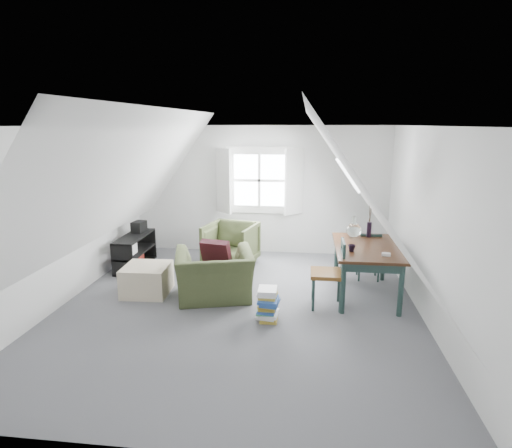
# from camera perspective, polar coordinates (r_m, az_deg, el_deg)

# --- Properties ---
(floor) EXTENTS (5.50, 5.50, 0.00)m
(floor) POSITION_cam_1_polar(r_m,az_deg,el_deg) (6.15, -2.45, -11.06)
(floor) COLOR #535458
(floor) RESTS_ON ground
(ceiling) EXTENTS (5.50, 5.50, 0.00)m
(ceiling) POSITION_cam_1_polar(r_m,az_deg,el_deg) (5.60, -2.71, 12.94)
(ceiling) COLOR white
(ceiling) RESTS_ON wall_back
(wall_back) EXTENTS (5.00, 0.00, 5.00)m
(wall_back) POSITION_cam_1_polar(r_m,az_deg,el_deg) (8.43, 0.48, 4.51)
(wall_back) COLOR silver
(wall_back) RESTS_ON ground
(wall_front) EXTENTS (5.00, 0.00, 5.00)m
(wall_front) POSITION_cam_1_polar(r_m,az_deg,el_deg) (3.19, -10.76, -10.61)
(wall_front) COLOR silver
(wall_front) RESTS_ON ground
(wall_left) EXTENTS (0.00, 5.50, 5.50)m
(wall_left) POSITION_cam_1_polar(r_m,az_deg,el_deg) (6.63, -24.43, 0.92)
(wall_left) COLOR silver
(wall_left) RESTS_ON ground
(wall_right) EXTENTS (0.00, 5.50, 5.50)m
(wall_right) POSITION_cam_1_polar(r_m,az_deg,el_deg) (5.89, 22.20, -0.30)
(wall_right) COLOR silver
(wall_right) RESTS_ON ground
(slope_left) EXTENTS (3.19, 5.50, 4.48)m
(slope_left) POSITION_cam_1_polar(r_m,az_deg,el_deg) (6.10, -17.21, 5.56)
(slope_left) COLOR white
(slope_left) RESTS_ON wall_left
(slope_right) EXTENTS (3.19, 5.50, 4.48)m
(slope_right) POSITION_cam_1_polar(r_m,az_deg,el_deg) (5.61, 13.25, 5.18)
(slope_right) COLOR white
(slope_right) RESTS_ON wall_right
(dormer_window) EXTENTS (1.71, 0.35, 1.30)m
(dormer_window) POSITION_cam_1_polar(r_m,az_deg,el_deg) (8.32, 0.42, 5.80)
(dormer_window) COLOR white
(dormer_window) RESTS_ON wall_back
(skylight) EXTENTS (0.35, 0.75, 0.47)m
(skylight) POSITION_cam_1_polar(r_m,az_deg,el_deg) (6.90, 12.09, 6.43)
(skylight) COLOR white
(skylight) RESTS_ON slope_right
(armchair_near) EXTENTS (1.31, 1.21, 0.72)m
(armchair_near) POSITION_cam_1_polar(r_m,az_deg,el_deg) (6.49, -5.49, -9.75)
(armchair_near) COLOR #394224
(armchair_near) RESTS_ON floor
(armchair_far) EXTENTS (1.02, 1.04, 0.79)m
(armchair_far) POSITION_cam_1_polar(r_m,az_deg,el_deg) (7.87, -3.34, -5.53)
(armchair_far) COLOR #394224
(armchair_far) RESTS_ON floor
(throw_pillow) EXTENTS (0.48, 0.34, 0.45)m
(throw_pillow) POSITION_cam_1_polar(r_m,az_deg,el_deg) (6.41, -5.33, -4.02)
(throw_pillow) COLOR #370F17
(throw_pillow) RESTS_ON armchair_near
(ottoman) EXTENTS (0.69, 0.69, 0.44)m
(ottoman) POSITION_cam_1_polar(r_m,az_deg,el_deg) (6.75, -14.34, -7.19)
(ottoman) COLOR #BEAF91
(ottoman) RESTS_ON floor
(dining_table) EXTENTS (0.92, 1.54, 0.77)m
(dining_table) POSITION_cam_1_polar(r_m,az_deg,el_deg) (6.54, 14.50, -3.72)
(dining_table) COLOR black
(dining_table) RESTS_ON floor
(demijohn) EXTENTS (0.24, 0.24, 0.33)m
(demijohn) POSITION_cam_1_polar(r_m,az_deg,el_deg) (6.89, 12.90, -0.71)
(demijohn) COLOR silver
(demijohn) RESTS_ON dining_table
(vase_twigs) EXTENTS (0.08, 0.08, 0.59)m
(vase_twigs) POSITION_cam_1_polar(r_m,az_deg,el_deg) (7.02, 14.85, -0.61)
(vase_twigs) COLOR black
(vase_twigs) RESTS_ON dining_table
(cup) EXTENTS (0.13, 0.13, 0.10)m
(cup) POSITION_cam_1_polar(r_m,az_deg,el_deg) (6.20, 12.61, -3.58)
(cup) COLOR black
(cup) RESTS_ON dining_table
(paper_box) EXTENTS (0.12, 0.09, 0.04)m
(paper_box) POSITION_cam_1_polar(r_m,az_deg,el_deg) (6.11, 16.96, -3.89)
(paper_box) COLOR white
(paper_box) RESTS_ON dining_table
(dining_chair_far) EXTENTS (0.38, 0.38, 0.81)m
(dining_chair_far) POSITION_cam_1_polar(r_m,az_deg,el_deg) (7.30, 14.80, -3.96)
(dining_chair_far) COLOR #5C3714
(dining_chair_far) RESTS_ON floor
(dining_chair_near) EXTENTS (0.46, 0.46, 0.97)m
(dining_chair_near) POSITION_cam_1_polar(r_m,az_deg,el_deg) (6.08, 9.82, -6.38)
(dining_chair_near) COLOR #5C3714
(dining_chair_near) RESTS_ON floor
(media_shelf) EXTENTS (0.38, 1.13, 0.58)m
(media_shelf) POSITION_cam_1_polar(r_m,az_deg,el_deg) (7.99, -15.92, -3.77)
(media_shelf) COLOR black
(media_shelf) RESTS_ON floor
(electronics_box) EXTENTS (0.23, 0.30, 0.22)m
(electronics_box) POSITION_cam_1_polar(r_m,az_deg,el_deg) (8.14, -15.33, -0.42)
(electronics_box) COLOR black
(electronics_box) RESTS_ON media_shelf
(magazine_stack) EXTENTS (0.32, 0.38, 0.43)m
(magazine_stack) POSITION_cam_1_polar(r_m,az_deg,el_deg) (5.71, 1.60, -10.66)
(magazine_stack) COLOR #B29933
(magazine_stack) RESTS_ON floor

